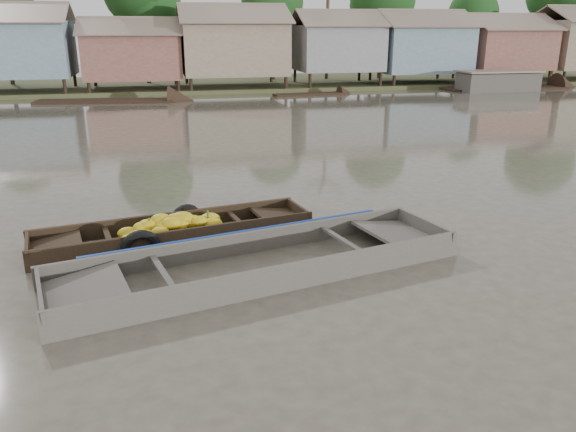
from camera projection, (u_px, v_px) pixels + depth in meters
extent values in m
plane|color=#474137|center=(324.00, 278.00, 9.24)|extent=(120.00, 120.00, 0.00)
cube|color=#384723|center=(193.00, 86.00, 39.72)|extent=(120.00, 12.00, 0.50)
cube|color=slate|center=(16.00, 49.00, 33.41)|extent=(6.20, 5.20, 3.20)
cube|color=#7C5E48|center=(5.00, 12.00, 31.46)|extent=(6.60, 3.02, 1.28)
cube|color=#7C5E48|center=(16.00, 13.00, 34.05)|extent=(6.60, 3.02, 1.28)
cube|color=brown|center=(133.00, 56.00, 34.99)|extent=(5.80, 4.60, 2.70)
cube|color=#7C5E48|center=(130.00, 26.00, 33.26)|extent=(6.20, 2.67, 1.14)
cube|color=#7C5E48|center=(131.00, 26.00, 35.56)|extent=(6.20, 2.67, 1.14)
cube|color=#7E6E57|center=(233.00, 48.00, 36.17)|extent=(6.50, 5.30, 3.30)
cube|color=#7C5E48|center=(235.00, 13.00, 34.18)|extent=(6.90, 3.08, 1.31)
cube|color=#7C5E48|center=(229.00, 14.00, 36.82)|extent=(6.90, 3.08, 1.31)
cube|color=gray|center=(337.00, 48.00, 37.67)|extent=(5.40, 4.70, 2.90)
cube|color=#7C5E48|center=(344.00, 18.00, 35.89)|extent=(5.80, 2.73, 1.17)
cube|color=#7C5E48|center=(332.00, 18.00, 38.23)|extent=(5.80, 2.73, 1.17)
cube|color=slate|center=(419.00, 49.00, 38.97)|extent=(6.00, 5.00, 3.10)
cube|color=#7C5E48|center=(431.00, 18.00, 37.08)|extent=(6.40, 2.90, 1.24)
cube|color=#7C5E48|center=(413.00, 19.00, 39.57)|extent=(6.40, 2.90, 1.24)
cube|color=brown|center=(503.00, 49.00, 40.35)|extent=(5.70, 4.90, 2.80)
cube|color=#7C5E48|center=(517.00, 21.00, 38.54)|extent=(6.10, 2.85, 1.21)
cube|color=#7C5E48|center=(495.00, 22.00, 40.99)|extent=(6.10, 2.85, 1.21)
cube|color=#7C5E48|center=(573.00, 14.00, 42.23)|extent=(6.70, 2.96, 1.26)
cylinder|color=#473323|center=(8.00, 51.00, 37.33)|extent=(0.28, 0.28, 4.90)
sphere|color=#113715|center=(1.00, 6.00, 36.44)|extent=(4.20, 4.20, 4.20)
cylinder|color=#473323|center=(146.00, 39.00, 38.09)|extent=(0.28, 0.28, 6.30)
cylinder|color=#473323|center=(273.00, 46.00, 41.08)|extent=(0.28, 0.28, 5.25)
sphere|color=#113715|center=(272.00, 2.00, 40.12)|extent=(4.50, 4.50, 4.50)
cylinder|color=#473323|center=(380.00, 43.00, 41.79)|extent=(0.28, 0.28, 5.60)
cylinder|color=#473323|center=(470.00, 49.00, 44.57)|extent=(0.28, 0.28, 4.55)
sphere|color=#113715|center=(473.00, 14.00, 43.74)|extent=(3.90, 3.90, 3.90)
cylinder|color=#473323|center=(557.00, 35.00, 44.79)|extent=(0.28, 0.28, 6.65)
cylinder|color=#473323|center=(327.00, 26.00, 41.02)|extent=(0.24, 0.24, 8.00)
cube|color=black|center=(176.00, 242.00, 10.99)|extent=(5.35, 1.94, 0.08)
cube|color=black|center=(169.00, 224.00, 11.42)|extent=(5.30, 1.12, 0.50)
cube|color=black|center=(182.00, 242.00, 10.43)|extent=(5.30, 1.12, 0.50)
cube|color=black|center=(298.00, 216.00, 11.91)|extent=(0.27, 1.16, 0.47)
cube|color=black|center=(278.00, 216.00, 11.72)|extent=(1.08, 1.15, 0.19)
cube|color=black|center=(28.00, 253.00, 9.94)|extent=(0.27, 1.16, 0.47)
cube|color=black|center=(55.00, 246.00, 10.09)|extent=(1.08, 1.15, 0.19)
cube|color=black|center=(108.00, 237.00, 10.42)|extent=(0.30, 1.12, 0.05)
cube|color=black|center=(236.00, 219.00, 11.37)|extent=(0.30, 1.12, 0.05)
ellipsoid|color=gold|center=(179.00, 224.00, 10.80)|extent=(0.43, 0.33, 0.24)
ellipsoid|color=gold|center=(142.00, 228.00, 10.70)|extent=(0.41, 0.32, 0.23)
ellipsoid|color=gold|center=(165.00, 223.00, 10.98)|extent=(0.42, 0.33, 0.24)
ellipsoid|color=gold|center=(183.00, 221.00, 11.27)|extent=(0.41, 0.32, 0.23)
ellipsoid|color=gold|center=(165.00, 224.00, 11.04)|extent=(0.39, 0.30, 0.21)
ellipsoid|color=gold|center=(171.00, 223.00, 10.69)|extent=(0.45, 0.35, 0.25)
ellipsoid|color=gold|center=(160.00, 232.00, 10.53)|extent=(0.37, 0.29, 0.20)
ellipsoid|color=gold|center=(129.00, 239.00, 10.55)|extent=(0.37, 0.29, 0.20)
ellipsoid|color=gold|center=(183.00, 218.00, 10.87)|extent=(0.49, 0.38, 0.27)
ellipsoid|color=gold|center=(193.00, 221.00, 10.94)|extent=(0.44, 0.34, 0.24)
ellipsoid|color=gold|center=(162.00, 224.00, 10.89)|extent=(0.42, 0.33, 0.23)
ellipsoid|color=gold|center=(142.00, 240.00, 10.42)|extent=(0.47, 0.36, 0.26)
ellipsoid|color=gold|center=(202.00, 221.00, 11.36)|extent=(0.41, 0.32, 0.23)
ellipsoid|color=gold|center=(158.00, 222.00, 11.01)|extent=(0.38, 0.29, 0.21)
ellipsoid|color=gold|center=(161.00, 220.00, 10.79)|extent=(0.45, 0.35, 0.25)
ellipsoid|color=gold|center=(184.00, 234.00, 10.67)|extent=(0.39, 0.30, 0.21)
ellipsoid|color=gold|center=(149.00, 226.00, 10.73)|extent=(0.48, 0.37, 0.26)
ellipsoid|color=gold|center=(212.00, 224.00, 11.04)|extent=(0.44, 0.34, 0.24)
ellipsoid|color=gold|center=(140.00, 236.00, 10.47)|extent=(0.48, 0.37, 0.26)
ellipsoid|color=gold|center=(165.00, 225.00, 10.72)|extent=(0.44, 0.35, 0.25)
ellipsoid|color=gold|center=(210.00, 219.00, 11.35)|extent=(0.47, 0.36, 0.26)
ellipsoid|color=gold|center=(199.00, 221.00, 10.89)|extent=(0.37, 0.29, 0.21)
ellipsoid|color=gold|center=(128.00, 233.00, 10.68)|extent=(0.44, 0.34, 0.24)
ellipsoid|color=gold|center=(134.00, 245.00, 10.34)|extent=(0.38, 0.29, 0.21)
ellipsoid|color=gold|center=(145.00, 236.00, 10.50)|extent=(0.42, 0.33, 0.23)
ellipsoid|color=gold|center=(175.00, 218.00, 10.93)|extent=(0.36, 0.28, 0.20)
cylinder|color=#3F6626|center=(150.00, 222.00, 10.66)|extent=(0.04, 0.04, 0.17)
cylinder|color=#3F6626|center=(184.00, 218.00, 10.91)|extent=(0.04, 0.04, 0.17)
cylinder|color=#3F6626|center=(208.00, 215.00, 11.09)|extent=(0.04, 0.04, 0.17)
torus|color=black|center=(187.00, 219.00, 11.63)|extent=(0.68, 0.29, 0.66)
torus|color=black|center=(141.00, 249.00, 10.07)|extent=(0.75, 0.30, 0.73)
cube|color=#48423D|center=(261.00, 276.00, 9.52)|extent=(7.00, 2.97, 0.08)
cube|color=#48423D|center=(243.00, 246.00, 10.16)|extent=(6.85, 1.72, 0.56)
cube|color=#48423D|center=(282.00, 282.00, 8.73)|extent=(6.85, 1.72, 0.56)
cube|color=#48423D|center=(423.00, 232.00, 10.86)|extent=(0.44, 1.68, 0.53)
cube|color=#48423D|center=(398.00, 234.00, 10.59)|extent=(1.49, 1.70, 0.23)
cube|color=#48423D|center=(41.00, 304.00, 8.03)|extent=(0.44, 1.68, 0.53)
cube|color=#48423D|center=(84.00, 292.00, 8.26)|extent=(1.49, 1.70, 0.23)
cube|color=#48423D|center=(164.00, 274.00, 8.74)|extent=(0.46, 1.62, 0.05)
cube|color=#48423D|center=(344.00, 241.00, 10.08)|extent=(0.46, 1.62, 0.05)
cube|color=#665E54|center=(261.00, 274.00, 9.51)|extent=(5.37, 2.47, 0.02)
cube|color=navy|center=(241.00, 234.00, 10.14)|extent=(5.53, 1.34, 0.14)
torus|color=olive|center=(335.00, 265.00, 9.80)|extent=(0.39, 0.39, 0.06)
torus|color=olive|center=(336.00, 263.00, 9.79)|extent=(0.32, 0.32, 0.06)
cube|color=black|center=(504.00, 90.00, 37.48)|extent=(8.54, 1.89, 0.35)
cube|color=black|center=(309.00, 96.00, 34.12)|extent=(4.43, 1.39, 0.35)
cube|color=black|center=(106.00, 103.00, 30.98)|extent=(7.63, 2.65, 0.35)
cube|color=black|center=(498.00, 82.00, 36.17)|extent=(5.00, 2.00, 1.20)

